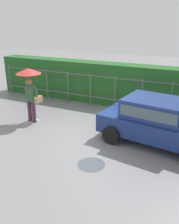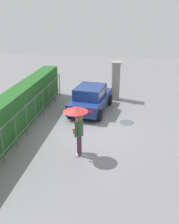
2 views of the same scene
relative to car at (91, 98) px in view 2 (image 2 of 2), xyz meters
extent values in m
plane|color=slate|center=(-2.34, -0.39, -0.80)|extent=(40.00, 40.00, 0.00)
cube|color=navy|center=(0.06, -0.01, -0.22)|extent=(3.89, 2.14, 0.60)
cube|color=navy|center=(-0.09, 0.01, 0.38)|extent=(2.08, 1.69, 0.60)
cube|color=#4C5B66|center=(-0.09, 0.01, 0.40)|extent=(1.93, 1.69, 0.33)
cylinder|color=black|center=(1.41, 0.65, -0.50)|extent=(0.62, 0.26, 0.60)
cylinder|color=black|center=(1.18, -1.01, -0.50)|extent=(0.62, 0.26, 0.60)
cylinder|color=black|center=(-1.06, 1.00, -0.50)|extent=(0.62, 0.26, 0.60)
cylinder|color=black|center=(-1.30, -0.67, -0.50)|extent=(0.62, 0.26, 0.60)
cube|color=red|center=(-1.71, 0.80, -0.07)|extent=(0.09, 0.21, 0.16)
cube|color=red|center=(-1.86, -0.29, -0.07)|extent=(0.09, 0.21, 0.16)
cylinder|color=#47283D|center=(-4.85, -0.25, -0.37)|extent=(0.15, 0.15, 0.86)
cylinder|color=#47283D|center=(-4.65, -0.26, -0.37)|extent=(0.15, 0.15, 0.86)
cube|color=white|center=(-4.85, -0.19, -0.76)|extent=(0.26, 0.10, 0.08)
cube|color=white|center=(-4.65, -0.20, -0.76)|extent=(0.26, 0.10, 0.08)
cylinder|color=#2D4C33|center=(-4.75, -0.25, 0.35)|extent=(0.34, 0.34, 0.58)
sphere|color=#DBAD89|center=(-4.75, -0.25, 0.78)|extent=(0.22, 0.22, 0.22)
sphere|color=olive|center=(-4.75, -0.28, 0.80)|extent=(0.25, 0.25, 0.25)
cylinder|color=#2D4C33|center=(-4.97, -0.17, 0.37)|extent=(0.23, 0.09, 0.56)
cylinder|color=#2D4C33|center=(-4.53, -0.18, 0.37)|extent=(0.23, 0.09, 0.56)
cylinder|color=#B2B2B7|center=(-4.83, -0.15, 0.69)|extent=(0.02, 0.02, 0.77)
cone|color=red|center=(-4.83, -0.15, 1.18)|extent=(0.95, 0.95, 0.20)
cube|color=tan|center=(-4.49, -0.14, 0.11)|extent=(0.16, 0.34, 0.24)
cube|color=gray|center=(2.30, -1.27, 0.35)|extent=(0.48, 0.48, 2.30)
cube|color=#9E998E|center=(2.30, -1.27, 1.56)|extent=(0.60, 0.60, 0.12)
cylinder|color=#59605B|center=(-5.83, 2.43, -0.05)|extent=(0.05, 0.05, 1.50)
cylinder|color=#59605B|center=(-4.65, 2.43, -0.05)|extent=(0.05, 0.05, 1.50)
cylinder|color=#59605B|center=(-3.47, 2.43, -0.05)|extent=(0.05, 0.05, 1.50)
cylinder|color=#59605B|center=(-2.30, 2.43, -0.05)|extent=(0.05, 0.05, 1.50)
cylinder|color=#59605B|center=(-1.12, 2.43, -0.05)|extent=(0.05, 0.05, 1.50)
cylinder|color=#59605B|center=(0.06, 2.43, -0.05)|extent=(0.05, 0.05, 1.50)
cylinder|color=#59605B|center=(1.24, 2.43, -0.05)|extent=(0.05, 0.05, 1.50)
cylinder|color=#59605B|center=(2.41, 2.43, -0.05)|extent=(0.05, 0.05, 1.50)
cube|color=#59605B|center=(-2.88, 2.43, 0.62)|extent=(10.59, 0.03, 0.04)
cube|color=#59605B|center=(-2.88, 2.43, -0.35)|extent=(10.59, 0.03, 0.04)
cube|color=#235B23|center=(-2.88, 3.14, 0.15)|extent=(11.59, 0.90, 1.90)
cylinder|color=#4C545B|center=(-1.34, -2.10, -0.80)|extent=(0.78, 0.78, 0.00)
camera|label=1|loc=(1.19, -7.59, 3.05)|focal=40.39mm
camera|label=2|loc=(-13.72, -2.05, 4.71)|focal=41.78mm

